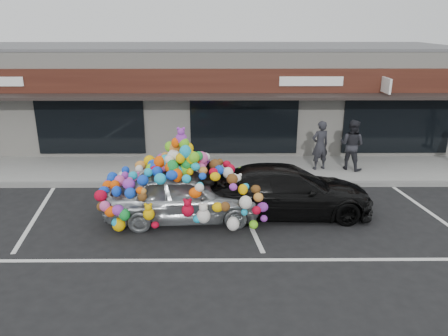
{
  "coord_description": "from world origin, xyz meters",
  "views": [
    {
      "loc": [
        2.1,
        -11.25,
        5.28
      ],
      "look_at": [
        2.19,
        1.4,
        1.03
      ],
      "focal_mm": 35.0,
      "sensor_mm": 36.0,
      "label": 1
    }
  ],
  "objects_px": {
    "pedestrian_a": "(320,145)",
    "black_sedan": "(287,191)",
    "toy_car": "(183,189)",
    "pedestrian_b": "(352,145)"
  },
  "relations": [
    {
      "from": "black_sedan",
      "to": "pedestrian_a",
      "type": "relative_size",
      "value": 2.69
    },
    {
      "from": "toy_car",
      "to": "black_sedan",
      "type": "bearing_deg",
      "value": -86.67
    },
    {
      "from": "black_sedan",
      "to": "pedestrian_b",
      "type": "height_order",
      "value": "pedestrian_b"
    },
    {
      "from": "toy_car",
      "to": "pedestrian_a",
      "type": "bearing_deg",
      "value": -53.25
    },
    {
      "from": "black_sedan",
      "to": "pedestrian_a",
      "type": "bearing_deg",
      "value": -26.15
    },
    {
      "from": "toy_car",
      "to": "pedestrian_a",
      "type": "height_order",
      "value": "toy_car"
    },
    {
      "from": "toy_car",
      "to": "pedestrian_a",
      "type": "xyz_separation_m",
      "value": [
        4.62,
        3.92,
        0.15
      ]
    },
    {
      "from": "toy_car",
      "to": "black_sedan",
      "type": "relative_size",
      "value": 0.97
    },
    {
      "from": "pedestrian_a",
      "to": "black_sedan",
      "type": "bearing_deg",
      "value": 47.08
    },
    {
      "from": "black_sedan",
      "to": "pedestrian_b",
      "type": "distance_m",
      "value": 4.55
    }
  ]
}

